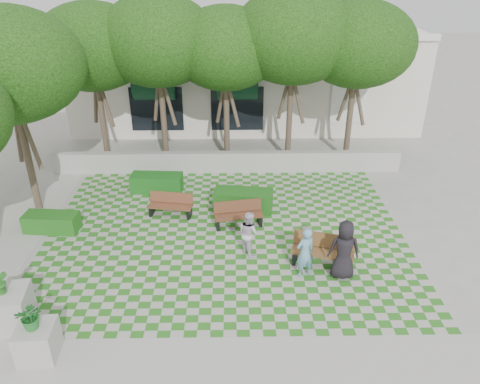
{
  "coord_description": "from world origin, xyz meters",
  "views": [
    {
      "loc": [
        0.27,
        -12.39,
        8.56
      ],
      "look_at": [
        0.5,
        1.5,
        1.4
      ],
      "focal_mm": 35.0,
      "sensor_mm": 36.0,
      "label": 1
    }
  ],
  "objects_px": {
    "hedge_west": "(52,222)",
    "person_white": "(249,233)",
    "bench_west": "(171,205)",
    "hedge_midright": "(243,200)",
    "planter_front": "(36,335)",
    "bench_mid": "(238,215)",
    "planter_back": "(8,307)",
    "bench_east": "(323,251)",
    "person_blue": "(305,252)",
    "person_dark": "(344,250)",
    "hedge_midleft": "(157,183)"
  },
  "relations": [
    {
      "from": "bench_east",
      "to": "person_white",
      "type": "height_order",
      "value": "person_white"
    },
    {
      "from": "hedge_west",
      "to": "planter_back",
      "type": "distance_m",
      "value": 4.65
    },
    {
      "from": "hedge_west",
      "to": "person_blue",
      "type": "xyz_separation_m",
      "value": [
        8.29,
        -2.64,
        0.48
      ]
    },
    {
      "from": "hedge_west",
      "to": "planter_front",
      "type": "distance_m",
      "value": 5.87
    },
    {
      "from": "hedge_midleft",
      "to": "bench_mid",
      "type": "bearing_deg",
      "value": -40.07
    },
    {
      "from": "bench_mid",
      "to": "hedge_midleft",
      "type": "bearing_deg",
      "value": 130.17
    },
    {
      "from": "planter_front",
      "to": "bench_west",
      "type": "bearing_deg",
      "value": 70.49
    },
    {
      "from": "bench_west",
      "to": "hedge_midright",
      "type": "bearing_deg",
      "value": 17.85
    },
    {
      "from": "bench_mid",
      "to": "planter_back",
      "type": "bearing_deg",
      "value": -150.23
    },
    {
      "from": "bench_west",
      "to": "planter_back",
      "type": "relative_size",
      "value": 0.96
    },
    {
      "from": "bench_mid",
      "to": "person_white",
      "type": "relative_size",
      "value": 1.18
    },
    {
      "from": "planter_front",
      "to": "person_dark",
      "type": "distance_m",
      "value": 8.33
    },
    {
      "from": "bench_west",
      "to": "person_blue",
      "type": "xyz_separation_m",
      "value": [
        4.33,
        -3.63,
        0.4
      ]
    },
    {
      "from": "bench_mid",
      "to": "planter_front",
      "type": "bearing_deg",
      "value": -138.94
    },
    {
      "from": "bench_mid",
      "to": "bench_east",
      "type": "bearing_deg",
      "value": -52.44
    },
    {
      "from": "bench_east",
      "to": "hedge_west",
      "type": "xyz_separation_m",
      "value": [
        -8.93,
        2.09,
        -0.15
      ]
    },
    {
      "from": "person_dark",
      "to": "bench_mid",
      "type": "bearing_deg",
      "value": -40.69
    },
    {
      "from": "planter_back",
      "to": "planter_front",
      "type": "bearing_deg",
      "value": -43.36
    },
    {
      "from": "person_dark",
      "to": "planter_back",
      "type": "bearing_deg",
      "value": 15.84
    },
    {
      "from": "hedge_midright",
      "to": "planter_front",
      "type": "relative_size",
      "value": 1.4
    },
    {
      "from": "person_dark",
      "to": "person_white",
      "type": "distance_m",
      "value": 2.98
    },
    {
      "from": "bench_east",
      "to": "planter_front",
      "type": "relative_size",
      "value": 1.28
    },
    {
      "from": "bench_west",
      "to": "planter_front",
      "type": "bearing_deg",
      "value": -100.23
    },
    {
      "from": "bench_east",
      "to": "person_white",
      "type": "relative_size",
      "value": 1.32
    },
    {
      "from": "bench_east",
      "to": "hedge_midright",
      "type": "bearing_deg",
      "value": 139.62
    },
    {
      "from": "hedge_midleft",
      "to": "planter_back",
      "type": "bearing_deg",
      "value": -109.35
    },
    {
      "from": "person_blue",
      "to": "bench_east",
      "type": "bearing_deg",
      "value": -163.97
    },
    {
      "from": "planter_back",
      "to": "bench_west",
      "type": "bearing_deg",
      "value": 58.48
    },
    {
      "from": "bench_east",
      "to": "person_blue",
      "type": "xyz_separation_m",
      "value": [
        -0.64,
        -0.54,
        0.33
      ]
    },
    {
      "from": "bench_west",
      "to": "hedge_midleft",
      "type": "bearing_deg",
      "value": 121.05
    },
    {
      "from": "hedge_west",
      "to": "person_white",
      "type": "xyz_separation_m",
      "value": [
        6.7,
        -1.46,
        0.42
      ]
    },
    {
      "from": "bench_east",
      "to": "person_blue",
      "type": "bearing_deg",
      "value": -123.91
    },
    {
      "from": "hedge_midleft",
      "to": "person_white",
      "type": "xyz_separation_m",
      "value": [
        3.52,
        -4.41,
        0.39
      ]
    },
    {
      "from": "bench_mid",
      "to": "hedge_midright",
      "type": "height_order",
      "value": "bench_mid"
    },
    {
      "from": "person_dark",
      "to": "bench_west",
      "type": "bearing_deg",
      "value": -30.45
    },
    {
      "from": "person_white",
      "to": "bench_mid",
      "type": "bearing_deg",
      "value": -25.23
    },
    {
      "from": "hedge_west",
      "to": "planter_back",
      "type": "height_order",
      "value": "planter_back"
    },
    {
      "from": "bench_west",
      "to": "planter_front",
      "type": "distance_m",
      "value": 7.03
    },
    {
      "from": "hedge_midright",
      "to": "person_dark",
      "type": "bearing_deg",
      "value": -55.54
    },
    {
      "from": "bench_west",
      "to": "person_white",
      "type": "height_order",
      "value": "person_white"
    },
    {
      "from": "hedge_midleft",
      "to": "person_blue",
      "type": "xyz_separation_m",
      "value": [
        5.11,
        -5.58,
        0.45
      ]
    },
    {
      "from": "hedge_midright",
      "to": "hedge_west",
      "type": "height_order",
      "value": "hedge_midright"
    },
    {
      "from": "planter_front",
      "to": "person_white",
      "type": "bearing_deg",
      "value": 39.35
    },
    {
      "from": "hedge_midleft",
      "to": "person_white",
      "type": "bearing_deg",
      "value": -51.38
    },
    {
      "from": "bench_mid",
      "to": "person_blue",
      "type": "height_order",
      "value": "person_blue"
    },
    {
      "from": "hedge_midleft",
      "to": "planter_back",
      "type": "xyz_separation_m",
      "value": [
        -2.65,
        -7.56,
        0.23
      ]
    },
    {
      "from": "bench_west",
      "to": "person_blue",
      "type": "height_order",
      "value": "person_blue"
    },
    {
      "from": "bench_mid",
      "to": "hedge_west",
      "type": "distance_m",
      "value": 6.41
    },
    {
      "from": "planter_back",
      "to": "person_blue",
      "type": "height_order",
      "value": "planter_back"
    },
    {
      "from": "person_white",
      "to": "planter_back",
      "type": "bearing_deg",
      "value": 81.72
    }
  ]
}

